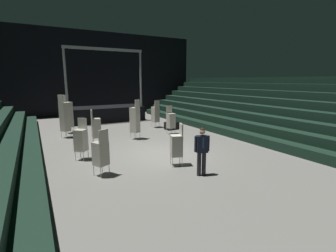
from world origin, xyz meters
name	(u,v)px	position (x,y,z in m)	size (l,w,h in m)	color
ground_plane	(162,154)	(0.00, 0.00, -0.05)	(22.00, 30.00, 0.10)	slate
arena_end_wall	(90,74)	(0.00, 15.00, 4.00)	(22.00, 0.30, 8.00)	black
bleacher_bank_right	(264,105)	(8.00, 1.00, 1.80)	(6.00, 24.00, 3.60)	black
stage_riser	(104,113)	(0.00, 10.50, 0.69)	(6.32, 2.80, 5.79)	black
man_with_tie	(202,149)	(-0.02, -3.13, 0.99)	(0.57, 0.33, 1.75)	black
chair_stack_front_left	(81,139)	(-3.46, 0.80, 0.90)	(0.62, 0.62, 1.79)	#B2B5BA
chair_stack_front_right	(96,127)	(-2.34, 2.97, 0.94)	(0.48, 0.48, 1.88)	#B2B5BA
chair_stack_mid_left	(155,114)	(2.53, 5.83, 0.98)	(0.52, 0.52, 1.96)	#B2B5BA
chair_stack_mid_right	(68,114)	(-3.21, 6.74, 1.24)	(0.57, 0.57, 2.48)	#B2B5BA
chair_stack_mid_centre	(177,145)	(-0.27, -1.80, 0.86)	(0.55, 0.55, 1.71)	#B2B5BA
chair_stack_rear_left	(101,153)	(-3.16, -1.40, 0.86)	(0.59, 0.59, 1.71)	#B2B5BA
chair_stack_rear_right	(171,120)	(2.39, 3.34, 0.90)	(0.46, 0.46, 1.79)	#B2B5BA
chair_stack_rear_centre	(65,116)	(-3.56, 5.53, 1.28)	(0.61, 0.61, 2.56)	#B2B5BA
chair_stack_aisle_left	(135,120)	(-0.07, 3.20, 1.15)	(0.61, 0.61, 2.31)	#B2B5BA
equipment_road_case	(172,126)	(3.19, 4.65, 0.26)	(0.90, 0.60, 0.52)	black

